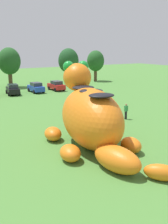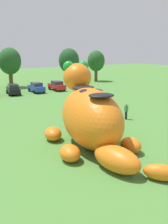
{
  "view_description": "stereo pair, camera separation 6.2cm",
  "coord_description": "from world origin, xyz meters",
  "px_view_note": "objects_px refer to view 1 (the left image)",
  "views": [
    {
      "loc": [
        -11.7,
        -15.07,
        7.63
      ],
      "look_at": [
        -0.53,
        2.5,
        2.54
      ],
      "focal_mm": 42.83,
      "sensor_mm": 36.0,
      "label": 1
    },
    {
      "loc": [
        -11.65,
        -15.11,
        7.63
      ],
      "look_at": [
        -0.53,
        2.5,
        2.54
      ],
      "focal_mm": 42.83,
      "sensor_mm": 36.0,
      "label": 2
    }
  ],
  "objects_px": {
    "giant_inflatable_creature": "(91,117)",
    "car_red": "(56,86)",
    "car_blue": "(36,87)",
    "car_black": "(13,89)",
    "spectator_near_inflatable": "(88,118)",
    "spectator_mid_field": "(126,112)"
  },
  "relations": [
    {
      "from": "car_blue",
      "to": "spectator_mid_field",
      "type": "bearing_deg",
      "value": -86.43
    },
    {
      "from": "spectator_near_inflatable",
      "to": "spectator_mid_field",
      "type": "bearing_deg",
      "value": -0.47
    },
    {
      "from": "giant_inflatable_creature",
      "to": "spectator_near_inflatable",
      "type": "height_order",
      "value": "giant_inflatable_creature"
    },
    {
      "from": "spectator_mid_field",
      "to": "car_red",
      "type": "bearing_deg",
      "value": 83.26
    },
    {
      "from": "car_black",
      "to": "spectator_near_inflatable",
      "type": "distance_m",
      "value": 21.68
    },
    {
      "from": "giant_inflatable_creature",
      "to": "car_blue",
      "type": "bearing_deg",
      "value": 76.58
    },
    {
      "from": "car_red",
      "to": "spectator_near_inflatable",
      "type": "height_order",
      "value": "car_red"
    },
    {
      "from": "car_blue",
      "to": "spectator_near_inflatable",
      "type": "distance_m",
      "value": 21.95
    },
    {
      "from": "car_black",
      "to": "spectator_near_inflatable",
      "type": "relative_size",
      "value": 2.52
    },
    {
      "from": "car_blue",
      "to": "car_red",
      "type": "relative_size",
      "value": 1.01
    },
    {
      "from": "car_blue",
      "to": "spectator_mid_field",
      "type": "distance_m",
      "value": 21.75
    },
    {
      "from": "car_red",
      "to": "spectator_near_inflatable",
      "type": "bearing_deg",
      "value": -108.92
    },
    {
      "from": "giant_inflatable_creature",
      "to": "car_blue",
      "type": "distance_m",
      "value": 27.11
    },
    {
      "from": "giant_inflatable_creature",
      "to": "car_red",
      "type": "relative_size",
      "value": 3.16
    },
    {
      "from": "car_blue",
      "to": "spectator_mid_field",
      "type": "relative_size",
      "value": 2.42
    },
    {
      "from": "giant_inflatable_creature",
      "to": "spectator_mid_field",
      "type": "xyz_separation_m",
      "value": [
        7.64,
        4.62,
        -1.51
      ]
    },
    {
      "from": "spectator_near_inflatable",
      "to": "spectator_mid_field",
      "type": "xyz_separation_m",
      "value": [
        4.87,
        -0.04,
        0.0
      ]
    },
    {
      "from": "car_black",
      "to": "car_blue",
      "type": "bearing_deg",
      "value": -0.04
    },
    {
      "from": "giant_inflatable_creature",
      "to": "spectator_near_inflatable",
      "type": "distance_m",
      "value": 5.62
    },
    {
      "from": "car_blue",
      "to": "giant_inflatable_creature",
      "type": "bearing_deg",
      "value": -103.42
    },
    {
      "from": "giant_inflatable_creature",
      "to": "spectator_near_inflatable",
      "type": "xyz_separation_m",
      "value": [
        2.77,
        4.66,
        -1.51
      ]
    },
    {
      "from": "car_black",
      "to": "car_blue",
      "type": "relative_size",
      "value": 1.04
    }
  ]
}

